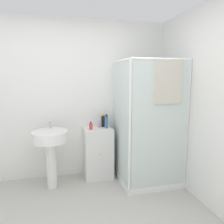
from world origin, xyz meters
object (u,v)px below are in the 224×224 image
Objects in this scene: sink at (50,144)px; lotion_bottle_white at (99,123)px; shampoo_bottle_tall_black at (103,121)px; shampoo_bottle_blue at (107,122)px; soap_dispenser at (91,126)px.

lotion_bottle_white is (0.75, 0.23, 0.22)m from sink.
shampoo_bottle_tall_black is 1.33× the size of lotion_bottle_white.
shampoo_bottle_blue is 0.13m from lotion_bottle_white.
shampoo_bottle_tall_black reaches higher than soap_dispenser.
shampoo_bottle_blue is at bearing -32.64° from lotion_bottle_white.
soap_dispenser is 0.26m from shampoo_bottle_blue.
shampoo_bottle_blue is 1.38× the size of lotion_bottle_white.
shampoo_bottle_blue is (0.25, 0.03, 0.05)m from soap_dispenser.
soap_dispenser is 0.18m from lotion_bottle_white.
shampoo_bottle_tall_black is 0.08m from lotion_bottle_white.
sink is 0.81m from lotion_bottle_white.
soap_dispenser is at bearing -145.08° from lotion_bottle_white.
shampoo_bottle_blue is at bearing -68.77° from shampoo_bottle_tall_black.
sink is at bearing -163.06° from lotion_bottle_white.
soap_dispenser is (0.60, 0.13, 0.20)m from sink.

